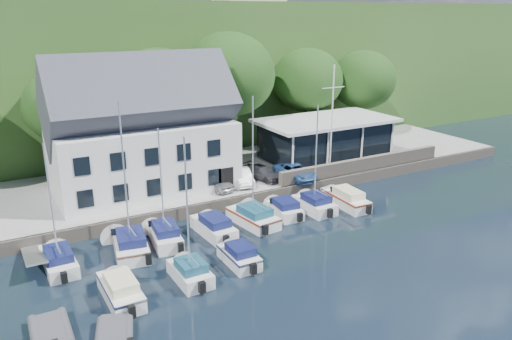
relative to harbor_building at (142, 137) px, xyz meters
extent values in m
plane|color=black|center=(7.00, -16.50, -5.35)|extent=(180.00, 180.00, 0.00)
cube|color=#999A94|center=(7.00, 1.00, -4.85)|extent=(60.00, 13.00, 1.00)
cube|color=#706659|center=(7.00, -5.50, -4.85)|extent=(60.00, 0.30, 1.00)
cube|color=#264B1C|center=(7.00, 45.50, 2.65)|extent=(160.00, 75.00, 16.00)
cube|color=#505E2F|center=(15.00, 53.50, 10.80)|extent=(50.00, 30.00, 0.30)
cube|color=#706659|center=(19.00, -5.10, -3.75)|extent=(18.00, 0.50, 1.20)
imported|color=#9E9DA2|center=(5.02, -3.05, -3.69)|extent=(2.10, 4.04, 1.31)
imported|color=silver|center=(7.51, -2.93, -3.71)|extent=(2.24, 4.11, 1.29)
imported|color=#302F34|center=(9.58, -2.71, -3.76)|extent=(2.80, 4.38, 1.18)
imported|color=#2A4E81|center=(12.22, -4.08, -3.65)|extent=(1.85, 4.15, 1.39)
camera|label=1|loc=(-10.97, -38.58, 9.66)|focal=35.00mm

